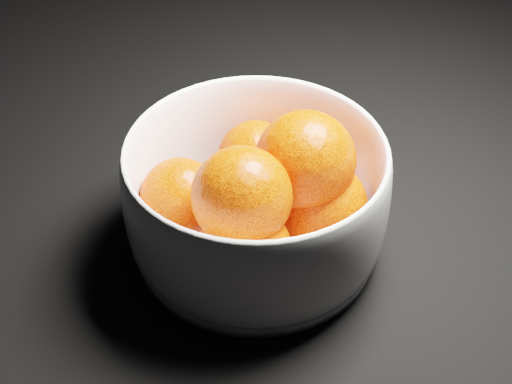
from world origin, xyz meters
TOP-DOWN VIEW (x-y plane):
  - ground at (0.00, 0.00)m, footprint 3.00×3.00m
  - bowl at (0.13, -0.11)m, footprint 0.23×0.23m
  - orange_pile at (0.13, -0.12)m, footprint 0.16×0.16m

SIDE VIEW (x-z plane):
  - ground at x=0.00m, z-range 0.00..0.00m
  - bowl at x=0.13m, z-range 0.00..0.11m
  - orange_pile at x=0.13m, z-range 0.00..0.13m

